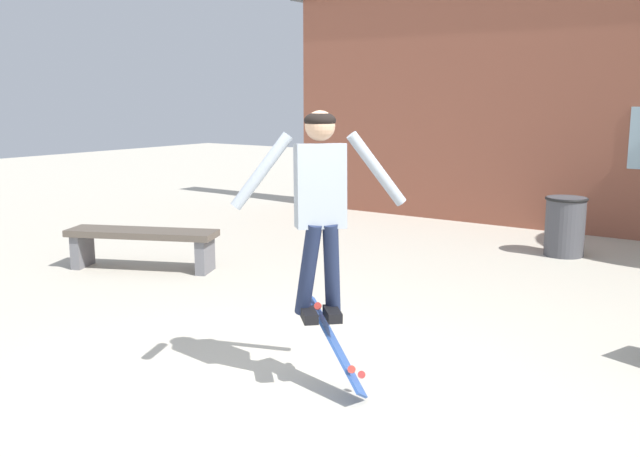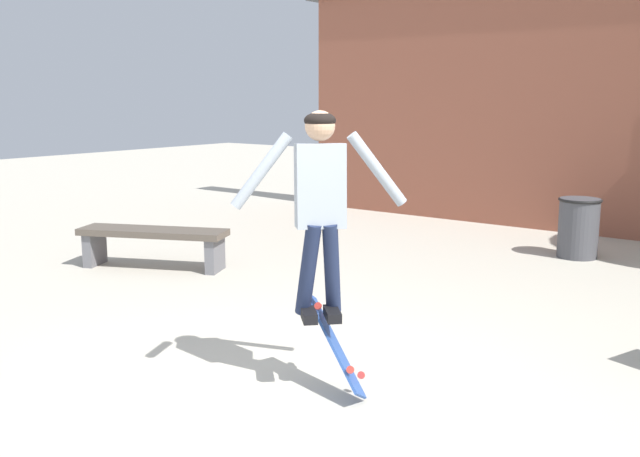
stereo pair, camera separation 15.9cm
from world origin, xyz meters
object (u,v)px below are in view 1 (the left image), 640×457
park_bench (142,240)px  skater (320,196)px  skateboard_flipping (335,343)px  trash_bin (565,225)px

park_bench → skater: 4.40m
skater → skateboard_flipping: 1.07m
park_bench → skateboard_flipping: (4.00, -1.69, -0.01)m
park_bench → trash_bin: bearing=18.8°
skater → skateboard_flipping: skater is taller
trash_bin → skateboard_flipping: 5.48m
park_bench → skateboard_flipping: 4.34m
trash_bin → skater: size_ratio=0.54×
park_bench → skater: bearing=-48.4°
skater → skateboard_flipping: size_ratio=2.17×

